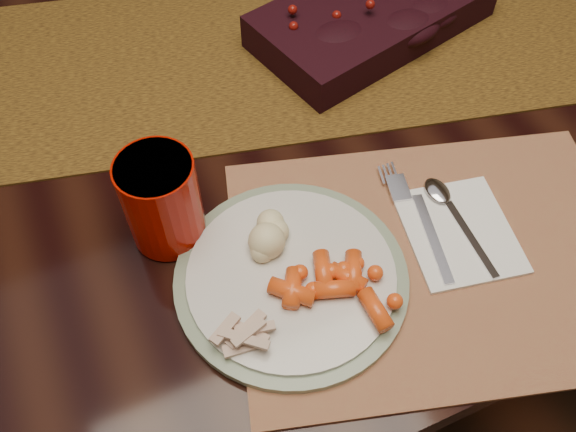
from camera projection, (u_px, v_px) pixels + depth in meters
name	position (u px, v px, depth m)	size (l,w,h in m)	color
floor	(251.00, 332.00, 1.47)	(5.00, 5.00, 0.00)	black
dining_table	(242.00, 249.00, 1.17)	(1.80, 1.00, 0.75)	black
table_runner	(235.00, 57.00, 0.92)	(1.87, 0.38, 0.00)	black
centerpiece	(373.00, 10.00, 0.93)	(0.36, 0.19, 0.07)	black
placemat_main	(436.00, 258.00, 0.72)	(0.47, 0.34, 0.00)	brown
dinner_plate	(291.00, 277.00, 0.69)	(0.27, 0.27, 0.01)	silver
baby_carrots	(326.00, 302.00, 0.65)	(0.11, 0.09, 0.02)	#EB4C14
mashed_potatoes	(267.00, 227.00, 0.70)	(0.08, 0.07, 0.04)	beige
turkey_shreds	(243.00, 330.00, 0.64)	(0.07, 0.06, 0.02)	#A89A8F
napkin	(459.00, 232.00, 0.73)	(0.12, 0.14, 0.00)	white
fork	(424.00, 224.00, 0.73)	(0.02, 0.16, 0.00)	#ABACC2
spoon	(460.00, 223.00, 0.73)	(0.03, 0.14, 0.00)	#B4B1CD
red_cup	(162.00, 201.00, 0.69)	(0.09, 0.09, 0.12)	#9E0C00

